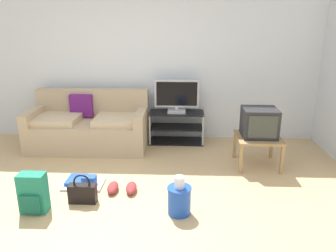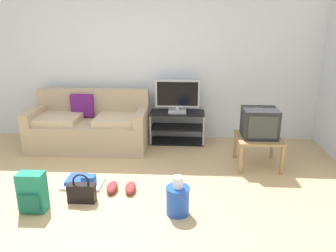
{
  "view_description": "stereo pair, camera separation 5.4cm",
  "coord_description": "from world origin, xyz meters",
  "px_view_note": "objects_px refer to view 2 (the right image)",
  "views": [
    {
      "loc": [
        0.8,
        -3.03,
        1.92
      ],
      "look_at": [
        0.61,
        1.24,
        0.56
      ],
      "focal_mm": 35.46,
      "sensor_mm": 36.0,
      "label": 1
    },
    {
      "loc": [
        0.85,
        -3.03,
        1.92
      ],
      "look_at": [
        0.61,
        1.24,
        0.56
      ],
      "focal_mm": 35.46,
      "sensor_mm": 36.0,
      "label": 2
    }
  ],
  "objects_px": {
    "backpack": "(32,192)",
    "cleaning_bucket": "(178,198)",
    "floor_tray": "(83,182)",
    "couch": "(90,126)",
    "side_table": "(258,141)",
    "sneakers_pair": "(121,187)",
    "crt_tv": "(260,123)",
    "tv_stand": "(177,127)",
    "flat_tv": "(177,97)",
    "handbag": "(82,192)"
  },
  "relations": [
    {
      "from": "tv_stand",
      "to": "handbag",
      "type": "bearing_deg",
      "value": -116.69
    },
    {
      "from": "couch",
      "to": "handbag",
      "type": "distance_m",
      "value": 1.77
    },
    {
      "from": "side_table",
      "to": "crt_tv",
      "type": "distance_m",
      "value": 0.25
    },
    {
      "from": "flat_tv",
      "to": "backpack",
      "type": "relative_size",
      "value": 1.64
    },
    {
      "from": "tv_stand",
      "to": "floor_tray",
      "type": "distance_m",
      "value": 1.94
    },
    {
      "from": "tv_stand",
      "to": "flat_tv",
      "type": "distance_m",
      "value": 0.52
    },
    {
      "from": "crt_tv",
      "to": "backpack",
      "type": "bearing_deg",
      "value": -153.12
    },
    {
      "from": "cleaning_bucket",
      "to": "handbag",
      "type": "bearing_deg",
      "value": 170.93
    },
    {
      "from": "couch",
      "to": "side_table",
      "type": "xyz_separation_m",
      "value": [
        2.5,
        -0.63,
        0.04
      ]
    },
    {
      "from": "handbag",
      "to": "floor_tray",
      "type": "relative_size",
      "value": 0.7
    },
    {
      "from": "flat_tv",
      "to": "sneakers_pair",
      "type": "xyz_separation_m",
      "value": [
        -0.61,
        -1.69,
        -0.72
      ]
    },
    {
      "from": "side_table",
      "to": "flat_tv",
      "type": "bearing_deg",
      "value": 142.47
    },
    {
      "from": "cleaning_bucket",
      "to": "floor_tray",
      "type": "height_order",
      "value": "cleaning_bucket"
    },
    {
      "from": "tv_stand",
      "to": "crt_tv",
      "type": "xyz_separation_m",
      "value": [
        1.13,
        -0.87,
        0.36
      ]
    },
    {
      "from": "backpack",
      "to": "handbag",
      "type": "distance_m",
      "value": 0.5
    },
    {
      "from": "crt_tv",
      "to": "backpack",
      "type": "distance_m",
      "value": 2.92
    },
    {
      "from": "handbag",
      "to": "floor_tray",
      "type": "height_order",
      "value": "handbag"
    },
    {
      "from": "couch",
      "to": "sneakers_pair",
      "type": "height_order",
      "value": "couch"
    },
    {
      "from": "couch",
      "to": "tv_stand",
      "type": "bearing_deg",
      "value": 10.8
    },
    {
      "from": "tv_stand",
      "to": "flat_tv",
      "type": "bearing_deg",
      "value": -90.0
    },
    {
      "from": "cleaning_bucket",
      "to": "crt_tv",
      "type": "bearing_deg",
      "value": 50.33
    },
    {
      "from": "side_table",
      "to": "sneakers_pair",
      "type": "height_order",
      "value": "side_table"
    },
    {
      "from": "cleaning_bucket",
      "to": "floor_tray",
      "type": "relative_size",
      "value": 0.88
    },
    {
      "from": "sneakers_pair",
      "to": "floor_tray",
      "type": "xyz_separation_m",
      "value": [
        -0.5,
        0.13,
        -0.01
      ]
    },
    {
      "from": "couch",
      "to": "sneakers_pair",
      "type": "bearing_deg",
      "value": -62.26
    },
    {
      "from": "flat_tv",
      "to": "crt_tv",
      "type": "relative_size",
      "value": 1.55
    },
    {
      "from": "tv_stand",
      "to": "backpack",
      "type": "distance_m",
      "value": 2.62
    },
    {
      "from": "flat_tv",
      "to": "cleaning_bucket",
      "type": "xyz_separation_m",
      "value": [
        0.07,
        -2.13,
        -0.59
      ]
    },
    {
      "from": "cleaning_bucket",
      "to": "sneakers_pair",
      "type": "height_order",
      "value": "cleaning_bucket"
    },
    {
      "from": "backpack",
      "to": "tv_stand",
      "type": "bearing_deg",
      "value": 37.09
    },
    {
      "from": "floor_tray",
      "to": "tv_stand",
      "type": "bearing_deg",
      "value": 54.87
    },
    {
      "from": "sneakers_pair",
      "to": "floor_tray",
      "type": "relative_size",
      "value": 0.75
    },
    {
      "from": "side_table",
      "to": "floor_tray",
      "type": "height_order",
      "value": "side_table"
    },
    {
      "from": "backpack",
      "to": "handbag",
      "type": "bearing_deg",
      "value": 4.57
    },
    {
      "from": "backpack",
      "to": "cleaning_bucket",
      "type": "relative_size",
      "value": 1.02
    },
    {
      "from": "side_table",
      "to": "floor_tray",
      "type": "distance_m",
      "value": 2.37
    },
    {
      "from": "side_table",
      "to": "backpack",
      "type": "distance_m",
      "value": 2.88
    },
    {
      "from": "couch",
      "to": "floor_tray",
      "type": "bearing_deg",
      "value": -78.9
    },
    {
      "from": "handbag",
      "to": "crt_tv",
      "type": "bearing_deg",
      "value": 27.5
    },
    {
      "from": "crt_tv",
      "to": "sneakers_pair",
      "type": "xyz_separation_m",
      "value": [
        -1.73,
        -0.84,
        -0.57
      ]
    },
    {
      "from": "tv_stand",
      "to": "backpack",
      "type": "bearing_deg",
      "value": -123.6
    },
    {
      "from": "couch",
      "to": "backpack",
      "type": "relative_size",
      "value": 4.2
    },
    {
      "from": "side_table",
      "to": "crt_tv",
      "type": "relative_size",
      "value": 1.3
    },
    {
      "from": "backpack",
      "to": "sneakers_pair",
      "type": "relative_size",
      "value": 1.19
    },
    {
      "from": "tv_stand",
      "to": "side_table",
      "type": "relative_size",
      "value": 1.49
    },
    {
      "from": "cleaning_bucket",
      "to": "couch",
      "type": "bearing_deg",
      "value": 127.37
    },
    {
      "from": "couch",
      "to": "side_table",
      "type": "distance_m",
      "value": 2.58
    },
    {
      "from": "backpack",
      "to": "cleaning_bucket",
      "type": "xyz_separation_m",
      "value": [
        1.52,
        0.03,
        -0.03
      ]
    },
    {
      "from": "crt_tv",
      "to": "backpack",
      "type": "xyz_separation_m",
      "value": [
        -2.58,
        -1.31,
        -0.4
      ]
    },
    {
      "from": "tv_stand",
      "to": "crt_tv",
      "type": "distance_m",
      "value": 1.47
    }
  ]
}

